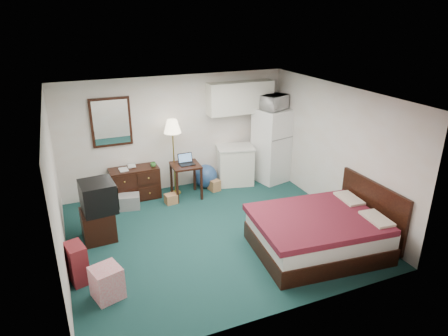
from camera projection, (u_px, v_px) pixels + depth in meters
name	position (u px, v px, depth m)	size (l,w,h in m)	color
floor	(214.00, 233.00, 7.22)	(5.00, 4.50, 0.01)	#11282A
ceiling	(213.00, 95.00, 6.30)	(5.00, 4.50, 0.01)	silver
walls	(214.00, 169.00, 6.76)	(5.01, 4.51, 2.50)	silver
mirror	(111.00, 122.00, 8.03)	(0.80, 0.06, 1.00)	white
upper_cabinets	(240.00, 98.00, 8.80)	(1.50, 0.35, 0.70)	white
headboard	(372.00, 209.00, 6.88)	(0.06, 1.56, 1.00)	black
dresser	(135.00, 183.00, 8.42)	(1.01, 0.46, 0.69)	black
floor_lamp	(174.00, 158.00, 8.48)	(0.36, 0.36, 1.66)	gold
desk	(186.00, 181.00, 8.50)	(0.58, 0.58, 0.74)	black
exercise_ball	(206.00, 176.00, 9.00)	(0.53, 0.53, 0.53)	navy
kitchen_counter	(235.00, 166.00, 9.15)	(0.78, 0.59, 0.85)	white
fridge	(272.00, 145.00, 9.19)	(0.70, 0.70, 1.70)	white
bed	(318.00, 234.00, 6.57)	(2.01, 1.57, 0.64)	#531322
tv_stand	(98.00, 225.00, 6.96)	(0.53, 0.58, 0.53)	black
suitcase	(77.00, 263.00, 5.83)	(0.24, 0.38, 0.61)	maroon
retail_box	(107.00, 283.00, 5.53)	(0.38, 0.38, 0.47)	silver
file_bin	(129.00, 202.00, 8.06)	(0.41, 0.31, 0.29)	gray
cardboard_box_a	(171.00, 199.00, 8.28)	(0.24, 0.20, 0.20)	olive
cardboard_box_b	(214.00, 185.00, 8.88)	(0.21, 0.25, 0.25)	olive
laptop	(187.00, 160.00, 8.31)	(0.31, 0.25, 0.21)	black
crt_tv	(98.00, 196.00, 6.79)	(0.57, 0.61, 0.52)	black
microwave	(275.00, 101.00, 8.76)	(0.59, 0.33, 0.40)	white
book_a	(119.00, 165.00, 8.12)	(0.18, 0.02, 0.24)	olive
book_b	(127.00, 162.00, 8.33)	(0.16, 0.02, 0.22)	olive
mug	(153.00, 164.00, 8.36)	(0.12, 0.09, 0.12)	#3F8738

